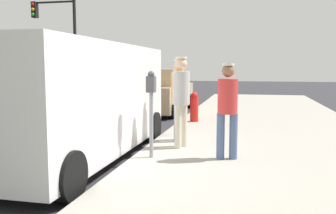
{
  "coord_description": "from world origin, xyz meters",
  "views": [
    {
      "loc": [
        3.02,
        -5.72,
        1.74
      ],
      "look_at": [
        1.65,
        0.44,
        1.05
      ],
      "focal_mm": 39.43,
      "sensor_mm": 36.0,
      "label": 1
    }
  ],
  "objects_px": {
    "pedestrian_in_orange": "(179,94)",
    "parked_van": "(75,98)",
    "parking_meter_near": "(151,99)",
    "pedestrian_in_red": "(227,105)",
    "parked_sedan_ahead": "(159,93)",
    "fire_hydrant": "(194,107)",
    "pedestrian_in_gray": "(181,96)",
    "traffic_light_corner": "(59,32)"
  },
  "relations": [
    {
      "from": "parking_meter_near",
      "to": "pedestrian_in_red",
      "type": "relative_size",
      "value": 0.92
    },
    {
      "from": "pedestrian_in_orange",
      "to": "pedestrian_in_red",
      "type": "xyz_separation_m",
      "value": [
        1.11,
        -1.37,
        -0.06
      ]
    },
    {
      "from": "pedestrian_in_gray",
      "to": "pedestrian_in_red",
      "type": "xyz_separation_m",
      "value": [
        0.95,
        -0.73,
        -0.09
      ]
    },
    {
      "from": "pedestrian_in_orange",
      "to": "parked_van",
      "type": "bearing_deg",
      "value": -139.71
    },
    {
      "from": "parking_meter_near",
      "to": "pedestrian_in_gray",
      "type": "relative_size",
      "value": 0.85
    },
    {
      "from": "pedestrian_in_gray",
      "to": "pedestrian_in_red",
      "type": "distance_m",
      "value": 1.2
    },
    {
      "from": "pedestrian_in_orange",
      "to": "parked_van",
      "type": "height_order",
      "value": "parked_van"
    },
    {
      "from": "parking_meter_near",
      "to": "traffic_light_corner",
      "type": "relative_size",
      "value": 0.29
    },
    {
      "from": "pedestrian_in_orange",
      "to": "parked_sedan_ahead",
      "type": "bearing_deg",
      "value": 107.68
    },
    {
      "from": "pedestrian_in_gray",
      "to": "parked_sedan_ahead",
      "type": "xyz_separation_m",
      "value": [
        -2.06,
        6.58,
        -0.43
      ]
    },
    {
      "from": "parked_van",
      "to": "traffic_light_corner",
      "type": "relative_size",
      "value": 1.0
    },
    {
      "from": "pedestrian_in_gray",
      "to": "parked_sedan_ahead",
      "type": "height_order",
      "value": "pedestrian_in_gray"
    },
    {
      "from": "pedestrian_in_gray",
      "to": "fire_hydrant",
      "type": "relative_size",
      "value": 2.07
    },
    {
      "from": "fire_hydrant",
      "to": "parked_sedan_ahead",
      "type": "bearing_deg",
      "value": 120.37
    },
    {
      "from": "traffic_light_corner",
      "to": "parked_sedan_ahead",
      "type": "bearing_deg",
      "value": -31.14
    },
    {
      "from": "parked_van",
      "to": "parked_sedan_ahead",
      "type": "height_order",
      "value": "parked_van"
    },
    {
      "from": "parking_meter_near",
      "to": "parked_sedan_ahead",
      "type": "height_order",
      "value": "parking_meter_near"
    },
    {
      "from": "parking_meter_near",
      "to": "parked_van",
      "type": "height_order",
      "value": "parked_van"
    },
    {
      "from": "pedestrian_in_orange",
      "to": "fire_hydrant",
      "type": "bearing_deg",
      "value": 91.81
    },
    {
      "from": "parking_meter_near",
      "to": "pedestrian_in_orange",
      "type": "relative_size",
      "value": 0.87
    },
    {
      "from": "pedestrian_in_red",
      "to": "parked_van",
      "type": "bearing_deg",
      "value": -178.8
    },
    {
      "from": "pedestrian_in_orange",
      "to": "pedestrian_in_gray",
      "type": "bearing_deg",
      "value": -75.3
    },
    {
      "from": "parking_meter_near",
      "to": "parked_van",
      "type": "relative_size",
      "value": 0.29
    },
    {
      "from": "parking_meter_near",
      "to": "pedestrian_in_red",
      "type": "distance_m",
      "value": 1.32
    },
    {
      "from": "pedestrian_in_gray",
      "to": "parked_van",
      "type": "height_order",
      "value": "parked_van"
    },
    {
      "from": "pedestrian_in_red",
      "to": "fire_hydrant",
      "type": "xyz_separation_m",
      "value": [
        -1.2,
        4.24,
        -0.52
      ]
    },
    {
      "from": "pedestrian_in_orange",
      "to": "parked_sedan_ahead",
      "type": "height_order",
      "value": "pedestrian_in_orange"
    },
    {
      "from": "pedestrian_in_gray",
      "to": "pedestrian_in_orange",
      "type": "bearing_deg",
      "value": 104.7
    },
    {
      "from": "parking_meter_near",
      "to": "pedestrian_in_red",
      "type": "xyz_separation_m",
      "value": [
        1.3,
        0.18,
        -0.09
      ]
    },
    {
      "from": "parking_meter_near",
      "to": "fire_hydrant",
      "type": "relative_size",
      "value": 1.77
    },
    {
      "from": "pedestrian_in_orange",
      "to": "pedestrian_in_gray",
      "type": "xyz_separation_m",
      "value": [
        0.17,
        -0.64,
        0.03
      ]
    },
    {
      "from": "parking_meter_near",
      "to": "pedestrian_in_red",
      "type": "bearing_deg",
      "value": 7.86
    },
    {
      "from": "pedestrian_in_orange",
      "to": "pedestrian_in_red",
      "type": "relative_size",
      "value": 1.06
    },
    {
      "from": "parked_van",
      "to": "parked_sedan_ahead",
      "type": "relative_size",
      "value": 1.18
    },
    {
      "from": "parked_van",
      "to": "fire_hydrant",
      "type": "distance_m",
      "value": 4.62
    },
    {
      "from": "parked_sedan_ahead",
      "to": "traffic_light_corner",
      "type": "xyz_separation_m",
      "value": [
        -6.15,
        3.72,
        2.77
      ]
    },
    {
      "from": "pedestrian_in_gray",
      "to": "fire_hydrant",
      "type": "distance_m",
      "value": 3.57
    },
    {
      "from": "parking_meter_near",
      "to": "fire_hydrant",
      "type": "bearing_deg",
      "value": 88.7
    },
    {
      "from": "pedestrian_in_orange",
      "to": "parked_sedan_ahead",
      "type": "xyz_separation_m",
      "value": [
        -1.89,
        5.94,
        -0.41
      ]
    },
    {
      "from": "parked_sedan_ahead",
      "to": "fire_hydrant",
      "type": "height_order",
      "value": "parked_sedan_ahead"
    },
    {
      "from": "pedestrian_in_gray",
      "to": "fire_hydrant",
      "type": "xyz_separation_m",
      "value": [
        -0.26,
        3.51,
        -0.61
      ]
    },
    {
      "from": "parked_van",
      "to": "traffic_light_corner",
      "type": "xyz_separation_m",
      "value": [
        -6.36,
        11.09,
        2.36
      ]
    }
  ]
}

